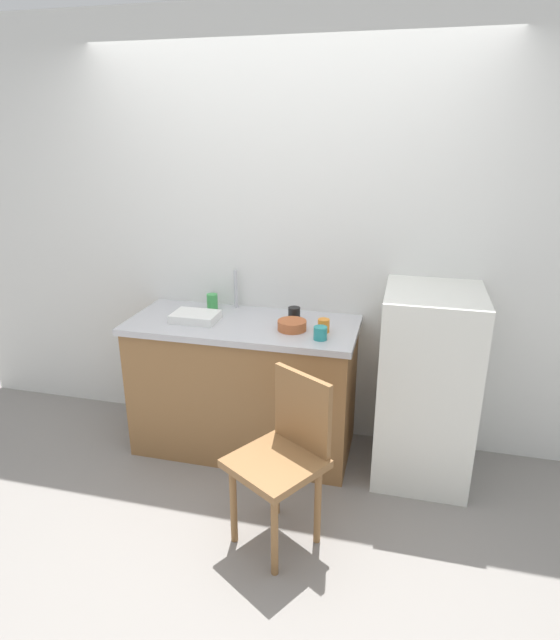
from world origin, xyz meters
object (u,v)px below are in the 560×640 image
at_px(chair, 284,453).
at_px(cup_teal, 320,333).
at_px(cup_orange, 324,326).
at_px(cup_green, 212,302).
at_px(dish_tray, 195,317).
at_px(refrigerator, 426,386).
at_px(terracotta_bowl, 292,325).
at_px(cup_black, 294,314).

distance_m(chair, cup_teal, 0.72).
bearing_deg(cup_teal, cup_orange, 90.68).
bearing_deg(cup_green, cup_teal, -24.46).
height_order(dish_tray, cup_teal, cup_teal).
distance_m(dish_tray, cup_orange, 0.80).
height_order(refrigerator, terracotta_bowl, refrigerator).
xyz_separation_m(refrigerator, cup_black, (-0.82, 0.09, 0.35)).
relative_size(chair, cup_green, 8.75).
xyz_separation_m(refrigerator, cup_teal, (-0.61, -0.17, 0.34)).
bearing_deg(chair, cup_black, 131.35).
relative_size(chair, terracotta_bowl, 5.20).
bearing_deg(cup_black, cup_orange, -33.83).
distance_m(terracotta_bowl, cup_green, 0.65).
xyz_separation_m(terracotta_bowl, cup_orange, (0.19, 0.01, 0.01)).
bearing_deg(cup_teal, chair, -96.52).
xyz_separation_m(chair, cup_orange, (0.07, 0.71, 0.42)).
bearing_deg(dish_tray, cup_green, 84.67).
relative_size(refrigerator, dish_tray, 4.14).
bearing_deg(dish_tray, chair, -43.67).
distance_m(refrigerator, cup_black, 0.89).
bearing_deg(terracotta_bowl, cup_orange, 4.00).
relative_size(cup_teal, cup_green, 0.76).
bearing_deg(cup_green, terracotta_bowl, -22.65).
distance_m(refrigerator, terracotta_bowl, 0.87).
bearing_deg(terracotta_bowl, cup_teal, -29.83).
bearing_deg(cup_orange, cup_black, 146.17).
bearing_deg(refrigerator, cup_teal, -164.41).
xyz_separation_m(dish_tray, cup_green, (0.02, 0.24, 0.03)).
xyz_separation_m(refrigerator, dish_tray, (-1.42, -0.05, 0.33)).
xyz_separation_m(cup_green, cup_orange, (0.78, -0.24, -0.01)).
bearing_deg(refrigerator, cup_orange, -175.39).
bearing_deg(terracotta_bowl, refrigerator, 4.47).
height_order(terracotta_bowl, cup_black, cup_black).
bearing_deg(chair, terracotta_bowl, 131.74).
xyz_separation_m(cup_teal, cup_orange, (-0.00, 0.12, 0.00)).
distance_m(cup_teal, cup_black, 0.33).
relative_size(dish_tray, cup_orange, 3.56).
relative_size(dish_tray, cup_teal, 3.64).
xyz_separation_m(chair, cup_teal, (0.07, 0.58, 0.42)).
distance_m(refrigerator, cup_green, 1.45).
height_order(chair, cup_green, cup_green).
relative_size(terracotta_bowl, cup_black, 1.93).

